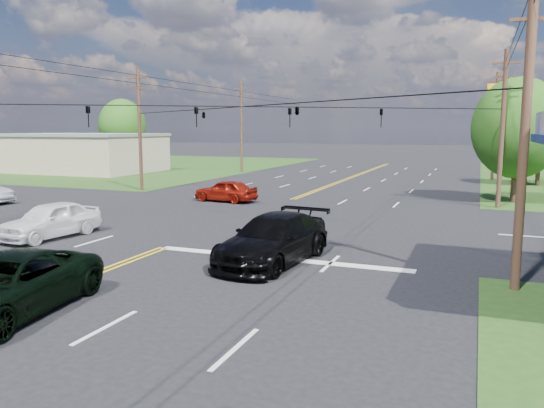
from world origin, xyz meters
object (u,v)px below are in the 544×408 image
at_px(pole_nw, 140,128).
at_px(suv_black, 273,239).
at_px(pole_left_far, 241,126).
at_px(tree_right_b, 540,136).
at_px(pole_se, 525,126).
at_px(tree_right_a, 517,128).
at_px(tree_far_l, 122,126).
at_px(pickup_white, 51,220).
at_px(pole_right_far, 495,125).
at_px(pole_ne, 502,127).
at_px(pickup_dkgreen, 6,285).
at_px(retail_nw, 83,154).

xyz_separation_m(pole_nw, suv_black, (17.99, -17.50, -4.05)).
bearing_deg(pole_left_far, tree_right_b, -7.72).
height_order(pole_se, tree_right_a, pole_se).
bearing_deg(tree_far_l, pickup_white, -56.85).
bearing_deg(pole_se, tree_right_b, 83.95).
distance_m(pole_right_far, tree_right_b, 5.40).
bearing_deg(pole_nw, pole_ne, 0.00).
distance_m(pole_right_far, suv_black, 37.62).
distance_m(pickup_dkgreen, suv_black, 8.90).
xyz_separation_m(pole_se, suv_black, (-8.01, 0.50, -4.05)).
bearing_deg(pickup_white, tree_right_b, 61.19).
xyz_separation_m(pickup_dkgreen, suv_black, (4.49, 7.68, 0.07)).
bearing_deg(pickup_white, pole_se, 3.11).
distance_m(pole_se, pole_nw, 31.62).
relative_size(tree_far_l, pickup_dkgreen, 1.53).
distance_m(pole_ne, pickup_dkgreen, 28.42).
bearing_deg(suv_black, pole_ne, 72.11).
height_order(tree_far_l, suv_black, tree_far_l).
height_order(pole_left_far, tree_right_a, pole_left_far).
distance_m(tree_right_a, pickup_dkgreen, 31.52).
bearing_deg(pole_right_far, pickup_dkgreen, -105.80).
relative_size(tree_right_b, pickup_white, 1.50).
relative_size(retail_nw, pole_se, 1.68).
bearing_deg(tree_far_l, tree_right_a, -23.50).
distance_m(retail_nw, tree_right_b, 46.60).
bearing_deg(pole_left_far, tree_right_a, -30.65).
relative_size(tree_far_l, pickup_white, 1.85).
xyz_separation_m(tree_right_a, pickup_white, (-19.87, -20.00, -4.06)).
xyz_separation_m(pole_nw, pole_right_far, (26.00, 19.00, 0.25)).
height_order(pole_nw, pickup_white, pole_nw).
xyz_separation_m(tree_right_b, pickup_white, (-22.37, -32.00, -3.41)).
bearing_deg(retail_nw, tree_right_a, -12.80).
relative_size(retail_nw, pole_ne, 1.68).
height_order(pole_ne, tree_far_l, pole_ne).
xyz_separation_m(retail_nw, tree_right_a, (44.00, -10.00, 2.87)).
relative_size(pole_ne, suv_black, 1.60).
xyz_separation_m(tree_right_b, suv_black, (-11.51, -32.50, -3.35)).
bearing_deg(retail_nw, pickup_dkgreen, -51.38).
xyz_separation_m(suv_black, pickup_white, (-10.87, 0.50, -0.06)).
bearing_deg(pole_ne, pole_nw, 180.00).
height_order(pole_se, suv_black, pole_se).
bearing_deg(pole_right_far, suv_black, -102.38).
bearing_deg(pickup_white, tree_right_a, 51.33).
bearing_deg(retail_nw, suv_black, -41.08).
xyz_separation_m(pole_se, tree_far_l, (-45.00, 41.00, 0.28)).
bearing_deg(tree_right_a, pole_right_far, 93.58).
height_order(tree_right_a, tree_far_l, tree_far_l).
distance_m(pole_ne, suv_black, 19.67).
height_order(pole_left_far, tree_far_l, pole_left_far).
bearing_deg(pole_se, pole_ne, 90.00).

